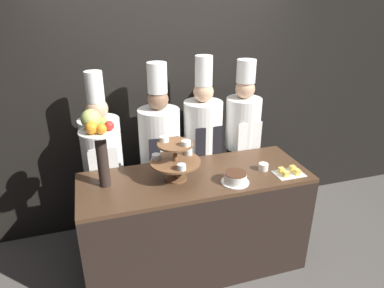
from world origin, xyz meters
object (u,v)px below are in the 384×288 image
Objects in this scene: fruit_pedestal at (98,136)px; chef_center_left at (160,151)px; cup_white at (263,167)px; chef_left at (103,161)px; tiered_stand at (175,158)px; chef_right at (242,138)px; cake_square_tray at (289,172)px; chef_center_right at (203,144)px; cake_round at (235,178)px.

fruit_pedestal is 0.34× the size of chef_center_left.
chef_left is at bearing 155.31° from cup_white.
tiered_stand is at bearing -44.13° from chef_left.
tiered_stand is 4.94× the size of cup_white.
fruit_pedestal is 1.53m from chef_right.
fruit_pedestal is at bearing 169.36° from cake_square_tray.
chef_right is (0.42, 0.00, 0.01)m from chef_center_right.
cup_white reaches higher than cake_square_tray.
fruit_pedestal is 1.59m from cake_square_tray.
tiered_stand reaches higher than cup_white.
chef_center_right is at bearing 24.47° from fruit_pedestal.
fruit_pedestal is 0.63m from chef_left.
chef_left is at bearing -180.00° from chef_center_left.
chef_right is (1.41, 0.45, -0.37)m from fruit_pedestal.
fruit_pedestal is 1.12m from cake_round.
cake_square_tray is 0.74m from chef_right.
cup_white is 0.05× the size of chef_right.
chef_left is at bearing -179.99° from chef_center_right.
cake_square_tray is (0.93, -0.20, -0.18)m from tiered_stand.
cup_white is at bearing -24.69° from chef_left.
chef_center_left is (0.56, 0.45, -0.40)m from fruit_pedestal.
tiered_stand is at bearing -8.13° from fruit_pedestal.
chef_right reaches higher than chef_left.
cake_round reaches higher than cake_square_tray.
chef_left reaches higher than tiered_stand.
fruit_pedestal is 7.43× the size of cup_white.
chef_right is at bearing 17.70° from fruit_pedestal.
chef_right is (0.85, 0.00, 0.03)m from chef_center_left.
cake_round is 0.86m from chef_center_left.
fruit_pedestal is (-0.58, 0.08, 0.23)m from tiered_stand.
cake_round is at bearing -58.08° from chef_center_left.
chef_center_right reaches higher than fruit_pedestal.
cake_square_tray is at bearing -82.57° from chef_right.
cake_square_tray is 0.14× the size of chef_left.
cake_round is at bearing -158.12° from cup_white.
chef_center_right is (0.97, 0.00, 0.05)m from chef_left.
chef_center_right is at bearing 52.04° from tiered_stand.
cup_white is 0.05× the size of chef_center_left.
chef_center_left reaches higher than cake_square_tray.
chef_left is 1.39m from chef_right.
fruit_pedestal reaches higher than tiered_stand.
fruit_pedestal is 1.15m from chef_center_right.
chef_right is at bearing 0.00° from chef_left.
chef_center_left reaches higher than chef_left.
fruit_pedestal is 1.40m from cup_white.
chef_left is at bearing 135.87° from tiered_stand.
chef_center_right reaches higher than cake_round.
chef_right reaches higher than tiered_stand.
chef_left reaches higher than cake_round.
chef_center_left is at bearing -179.99° from chef_right.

